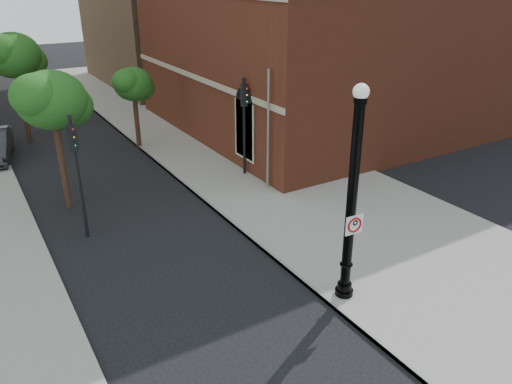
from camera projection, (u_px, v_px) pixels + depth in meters
ground at (254, 317)px, 13.16m from camera, size 120.00×120.00×0.00m
sidewalk_right at (253, 161)px, 23.79m from camera, size 8.00×60.00×0.12m
curb_edge at (177, 177)px, 21.91m from camera, size 0.10×60.00×0.14m
brick_wall_building at (364, 11)px, 29.15m from camera, size 22.30×16.30×12.50m
lamppost at (351, 209)px, 12.84m from camera, size 0.51×0.51×6.00m
no_parking_sign at (354, 225)px, 12.89m from camera, size 0.54×0.09×0.54m
traffic_signal_left at (76, 157)px, 16.00m from camera, size 0.33×0.37×4.29m
traffic_signal_right at (244, 112)px, 21.09m from camera, size 0.34×0.38×4.35m
utility_pole at (268, 133)px, 19.80m from camera, size 0.10×0.10×5.00m
street_tree_a at (53, 101)px, 17.69m from camera, size 2.91×2.63×5.25m
street_tree_b at (15, 56)px, 24.98m from camera, size 3.13×2.83×5.65m
street_tree_c at (134, 85)px, 24.52m from camera, size 2.28×2.07×4.12m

